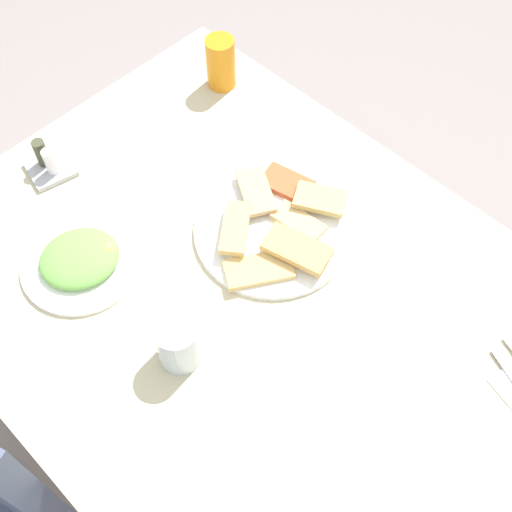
% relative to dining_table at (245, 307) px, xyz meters
% --- Properties ---
extents(ground_plane, '(6.00, 6.00, 0.00)m').
position_rel_dining_table_xyz_m(ground_plane, '(0.00, 0.00, -0.68)').
color(ground_plane, gray).
extents(dining_table, '(1.21, 0.92, 0.75)m').
position_rel_dining_table_xyz_m(dining_table, '(0.00, 0.00, 0.00)').
color(dining_table, beige).
rests_on(dining_table, ground_plane).
extents(pide_platter, '(0.31, 0.32, 0.04)m').
position_rel_dining_table_xyz_m(pide_platter, '(0.05, -0.13, 0.09)').
color(pide_platter, white).
rests_on(pide_platter, dining_table).
extents(salad_plate_greens, '(0.23, 0.23, 0.04)m').
position_rel_dining_table_xyz_m(salad_plate_greens, '(0.26, 0.18, 0.09)').
color(salad_plate_greens, white).
rests_on(salad_plate_greens, dining_table).
extents(soda_can, '(0.09, 0.09, 0.12)m').
position_rel_dining_table_xyz_m(soda_can, '(0.42, -0.35, 0.14)').
color(soda_can, orange).
rests_on(soda_can, dining_table).
extents(drinking_glass, '(0.08, 0.08, 0.10)m').
position_rel_dining_table_xyz_m(drinking_glass, '(-0.02, 0.17, 0.13)').
color(drinking_glass, silver).
rests_on(drinking_glass, dining_table).
extents(condiment_caddy, '(0.11, 0.11, 0.07)m').
position_rel_dining_table_xyz_m(condiment_caddy, '(0.49, 0.08, 0.10)').
color(condiment_caddy, '#B2B2B7').
rests_on(condiment_caddy, dining_table).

